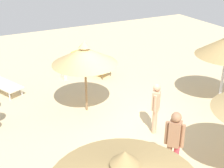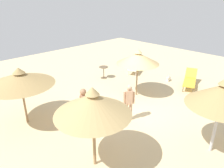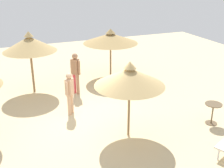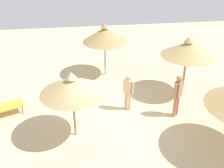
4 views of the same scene
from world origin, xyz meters
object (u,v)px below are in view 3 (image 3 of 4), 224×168
(parasol_umbrella_near_right, at_px, (111,38))
(person_standing_edge, at_px, (70,91))
(person_standing_center, at_px, (76,71))
(side_table_round, at_px, (213,110))
(parasol_umbrella_far_left, at_px, (130,77))
(parasol_umbrella_back, at_px, (29,44))

(parasol_umbrella_near_right, height_order, person_standing_edge, parasol_umbrella_near_right)
(person_standing_center, xyz_separation_m, person_standing_edge, (-1.74, 0.70, -0.12))
(person_standing_center, bearing_deg, side_table_round, -140.09)
(parasol_umbrella_near_right, bearing_deg, parasol_umbrella_far_left, 163.99)
(parasol_umbrella_far_left, height_order, person_standing_edge, parasol_umbrella_far_left)
(person_standing_center, bearing_deg, person_standing_edge, 158.11)
(person_standing_center, distance_m, person_standing_edge, 1.88)
(parasol_umbrella_back, relative_size, person_standing_edge, 1.66)
(person_standing_edge, distance_m, side_table_round, 4.96)
(parasol_umbrella_far_left, bearing_deg, side_table_round, -97.73)
(parasol_umbrella_near_right, relative_size, parasol_umbrella_back, 0.99)
(person_standing_center, relative_size, person_standing_edge, 1.11)
(parasol_umbrella_back, bearing_deg, person_standing_center, -118.56)
(person_standing_edge, xyz_separation_m, side_table_round, (-2.52, -4.25, -0.39))
(person_standing_edge, relative_size, side_table_round, 2.14)
(parasol_umbrella_near_right, xyz_separation_m, side_table_round, (-5.60, -1.45, -1.42))
(parasol_umbrella_far_left, relative_size, person_standing_edge, 1.56)
(side_table_round, bearing_deg, parasol_umbrella_far_left, 82.27)
(side_table_round, bearing_deg, parasol_umbrella_back, 45.26)
(parasol_umbrella_far_left, height_order, side_table_round, parasol_umbrella_far_left)
(parasol_umbrella_back, xyz_separation_m, side_table_round, (-5.14, -5.19, -1.60))
(parasol_umbrella_back, bearing_deg, side_table_round, -134.74)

